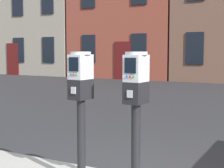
% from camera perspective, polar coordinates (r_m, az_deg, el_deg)
% --- Properties ---
extents(parking_meter_near_kerb, '(0.23, 0.26, 1.41)m').
position_cam_1_polar(parking_meter_near_kerb, '(3.69, -5.10, -1.53)').
color(parking_meter_near_kerb, black).
rests_on(parking_meter_near_kerb, sidewalk_slab).
extents(parking_meter_twin_adjacent, '(0.23, 0.26, 1.41)m').
position_cam_1_polar(parking_meter_twin_adjacent, '(3.38, 3.92, -2.15)').
color(parking_meter_twin_adjacent, black).
rests_on(parking_meter_twin_adjacent, sidewalk_slab).
extents(townhouse_orange_brick, '(7.38, 6.14, 9.01)m').
position_cam_1_polar(townhouse_orange_brick, '(26.34, -10.46, 11.67)').
color(townhouse_orange_brick, '#9E9384').
rests_on(townhouse_orange_brick, ground_plane).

